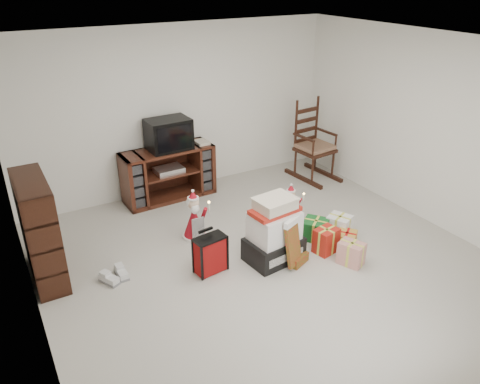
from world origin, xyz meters
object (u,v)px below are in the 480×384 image
at_px(rocking_chair, 312,150).
at_px(gift_pile, 274,234).
at_px(red_suitcase, 210,254).
at_px(santa_figurine, 290,208).
at_px(sneaker_pair, 115,276).
at_px(teddy_bear, 291,240).
at_px(crt_television, 169,134).
at_px(mrs_claus_figurine, 194,220).
at_px(gift_cluster, 333,238).
at_px(bookshelf, 40,232).
at_px(tv_stand, 168,174).

relative_size(rocking_chair, gift_pile, 1.67).
relative_size(gift_pile, red_suitcase, 1.51).
xyz_separation_m(rocking_chair, santa_figurine, (-1.23, -1.13, -0.24)).
relative_size(red_suitcase, sneaker_pair, 1.65).
bearing_deg(teddy_bear, crt_television, 108.20).
bearing_deg(santa_figurine, red_suitcase, -161.38).
xyz_separation_m(mrs_claus_figurine, gift_cluster, (1.40, -1.08, -0.12)).
distance_m(gift_pile, crt_television, 2.32).
distance_m(bookshelf, crt_television, 2.38).
bearing_deg(mrs_claus_figurine, sneaker_pair, -161.59).
distance_m(teddy_bear, sneaker_pair, 2.14).
bearing_deg(red_suitcase, gift_cluster, -18.44).
bearing_deg(teddy_bear, rocking_chair, 46.61).
height_order(gift_pile, crt_television, crt_television).
bearing_deg(teddy_bear, gift_cluster, -22.19).
relative_size(tv_stand, teddy_bear, 4.17).
distance_m(tv_stand, teddy_bear, 2.28).
distance_m(santa_figurine, sneaker_pair, 2.47).
distance_m(bookshelf, mrs_claus_figurine, 1.83).
bearing_deg(crt_television, gift_pile, -81.34).
height_order(gift_pile, red_suitcase, gift_pile).
xyz_separation_m(teddy_bear, mrs_claus_figurine, (-0.91, 0.88, 0.11)).
xyz_separation_m(sneaker_pair, crt_television, (1.37, 1.64, 0.96)).
bearing_deg(sneaker_pair, red_suitcase, -38.07).
bearing_deg(gift_cluster, mrs_claus_figurine, 142.48).
relative_size(tv_stand, gift_pile, 1.72).
bearing_deg(tv_stand, bookshelf, -150.68).
bearing_deg(mrs_claus_figurine, gift_cluster, -37.52).
bearing_deg(santa_figurine, rocking_chair, 42.53).
distance_m(tv_stand, mrs_claus_figurine, 1.28).
xyz_separation_m(teddy_bear, santa_figurine, (0.39, 0.59, 0.07)).
height_order(red_suitcase, teddy_bear, red_suitcase).
xyz_separation_m(santa_figurine, crt_television, (-1.09, 1.55, 0.79)).
bearing_deg(tv_stand, sneaker_pair, -130.82).
bearing_deg(teddy_bear, mrs_claus_figurine, 136.14).
bearing_deg(rocking_chair, mrs_claus_figurine, -167.21).
distance_m(red_suitcase, teddy_bear, 1.08).
distance_m(red_suitcase, sneaker_pair, 1.10).
distance_m(sneaker_pair, gift_cluster, 2.66).
xyz_separation_m(rocking_chair, sneaker_pair, (-3.70, -1.23, -0.41)).
bearing_deg(gift_pile, crt_television, 94.02).
distance_m(teddy_bear, crt_television, 2.40).
height_order(santa_figurine, crt_television, crt_television).
xyz_separation_m(bookshelf, teddy_bear, (2.72, -0.94, -0.43)).
distance_m(tv_stand, bookshelf, 2.32).
bearing_deg(rocking_chair, teddy_bear, -138.95).
relative_size(santa_figurine, gift_cluster, 0.65).
bearing_deg(gift_pile, bookshelf, 151.25).
distance_m(tv_stand, gift_pile, 2.24).
relative_size(tv_stand, rocking_chair, 1.03).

